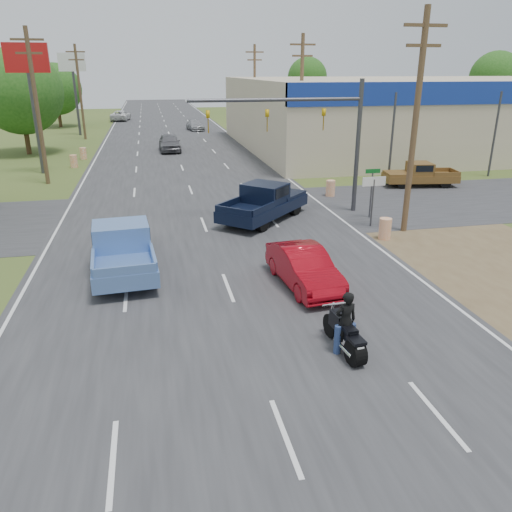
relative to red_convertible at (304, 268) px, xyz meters
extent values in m
plane|color=#3D5220|center=(-2.73, -7.60, -0.72)|extent=(200.00, 200.00, 0.00)
cube|color=#2D2D30|center=(-2.73, 32.40, -0.71)|extent=(15.00, 180.00, 0.02)
cube|color=#2D2D30|center=(-2.73, 10.40, -0.71)|extent=(120.00, 10.00, 0.02)
cube|color=brown|center=(8.27, 2.40, -0.71)|extent=(8.00, 18.00, 0.01)
cube|color=#B7A88C|center=(29.27, 32.40, 2.58)|extent=(50.00, 28.00, 6.60)
cylinder|color=#4C3823|center=(6.77, 5.40, 4.28)|extent=(0.28, 0.28, 10.00)
cube|color=#4C3823|center=(6.77, 5.40, 8.48)|extent=(2.00, 0.14, 0.14)
cube|color=#4C3823|center=(6.77, 5.40, 7.68)|extent=(1.60, 0.14, 0.14)
cylinder|color=#4C3823|center=(6.77, 23.40, 4.28)|extent=(0.28, 0.28, 10.00)
cube|color=#4C3823|center=(6.77, 23.40, 8.48)|extent=(2.00, 0.14, 0.14)
cube|color=#4C3823|center=(6.77, 23.40, 7.68)|extent=(1.60, 0.14, 0.14)
cylinder|color=#4C3823|center=(6.77, 41.40, 4.28)|extent=(0.28, 0.28, 10.00)
cube|color=#4C3823|center=(6.77, 41.40, 8.48)|extent=(2.00, 0.14, 0.14)
cube|color=#4C3823|center=(6.77, 41.40, 7.68)|extent=(1.60, 0.14, 0.14)
cylinder|color=#4C3823|center=(-12.23, 20.40, 4.28)|extent=(0.28, 0.28, 10.00)
cube|color=#4C3823|center=(-12.23, 20.40, 8.48)|extent=(2.00, 0.14, 0.14)
cube|color=#4C3823|center=(-12.23, 20.40, 7.68)|extent=(1.60, 0.14, 0.14)
cylinder|color=#4C3823|center=(-12.23, 44.40, 4.28)|extent=(0.28, 0.28, 10.00)
cube|color=#4C3823|center=(-12.23, 44.40, 8.48)|extent=(2.00, 0.14, 0.14)
cube|color=#4C3823|center=(-12.23, 44.40, 7.68)|extent=(1.60, 0.14, 0.14)
cylinder|color=#422D19|center=(-16.23, 34.40, 0.90)|extent=(0.44, 0.44, 3.24)
sphere|color=#1C4C15|center=(-16.23, 34.40, 4.86)|extent=(7.56, 7.56, 7.56)
cylinder|color=#422D19|center=(-16.93, 58.40, 0.72)|extent=(0.44, 0.44, 2.88)
sphere|color=#1C4C15|center=(-16.93, 58.40, 4.24)|extent=(6.72, 6.72, 6.72)
cylinder|color=#422D19|center=(52.27, 62.40, 1.08)|extent=(0.44, 0.44, 3.60)
sphere|color=#1C4C15|center=(52.27, 62.40, 5.48)|extent=(8.40, 8.40, 8.40)
cylinder|color=#422D19|center=(27.27, 87.40, 0.99)|extent=(0.44, 0.44, 3.42)
sphere|color=#1C4C15|center=(27.27, 87.40, 5.17)|extent=(7.98, 7.98, 7.98)
cylinder|color=orange|center=(5.27, 4.40, -0.22)|extent=(0.56, 0.56, 1.00)
cylinder|color=orange|center=(5.67, 12.90, -0.22)|extent=(0.56, 0.56, 1.00)
cylinder|color=orange|center=(-11.23, 26.40, -0.22)|extent=(0.56, 0.56, 1.00)
cylinder|color=orange|center=(-10.93, 30.40, -0.22)|extent=(0.56, 0.56, 1.00)
cylinder|color=#3F3F44|center=(-13.23, 24.40, 3.78)|extent=(0.30, 0.30, 9.00)
cube|color=#B21414|center=(-13.23, 24.40, 7.48)|extent=(3.00, 0.35, 2.00)
cylinder|color=#3F3F44|center=(-13.23, 48.40, 3.78)|extent=(0.30, 0.30, 9.00)
cube|color=white|center=(-13.23, 48.40, 7.48)|extent=(3.00, 0.35, 2.00)
cylinder|color=#3F3F44|center=(5.47, 6.40, 0.48)|extent=(0.08, 0.08, 2.40)
cube|color=white|center=(5.47, 6.40, 1.58)|extent=(1.20, 0.05, 0.45)
cylinder|color=#3F3F44|center=(6.07, 7.90, 0.48)|extent=(0.08, 0.08, 2.40)
cube|color=#0C591E|center=(6.07, 7.90, 1.78)|extent=(0.80, 0.04, 0.22)
cylinder|color=#3F3F44|center=(5.77, 9.40, 2.78)|extent=(0.24, 0.24, 7.00)
cylinder|color=#3F3F44|center=(1.27, 9.40, 5.28)|extent=(9.00, 0.18, 0.18)
imported|color=gold|center=(3.77, 9.40, 4.83)|extent=(0.18, 0.40, 1.10)
imported|color=gold|center=(0.77, 9.40, 4.83)|extent=(0.18, 0.40, 1.10)
imported|color=gold|center=(-2.23, 9.40, 4.83)|extent=(0.18, 0.40, 1.10)
imported|color=maroon|center=(0.00, 0.00, 0.00)|extent=(1.95, 4.48, 1.43)
cylinder|color=black|center=(-0.16, -5.26, -0.36)|extent=(0.42, 0.75, 0.72)
cylinder|color=black|center=(-0.32, -3.69, -0.36)|extent=(0.20, 0.73, 0.72)
cube|color=black|center=(-0.25, -4.45, -0.04)|extent=(0.37, 1.32, 0.33)
cube|color=black|center=(-0.27, -4.18, 0.17)|extent=(0.34, 0.62, 0.24)
cube|color=black|center=(-0.21, -4.77, 0.13)|extent=(0.38, 0.63, 0.11)
cylinder|color=white|center=(-0.30, -3.85, 0.42)|extent=(0.71, 0.12, 0.05)
cube|color=white|center=(-0.14, -5.49, -0.12)|extent=(0.20, 0.04, 0.13)
imported|color=black|center=(-0.23, -4.60, 0.16)|extent=(0.67, 0.48, 1.74)
cylinder|color=black|center=(-7.52, 4.47, -0.27)|extent=(0.40, 0.92, 0.90)
cylinder|color=black|center=(-5.64, 4.61, -0.27)|extent=(0.40, 0.92, 0.90)
cylinder|color=black|center=(-7.27, 0.97, -0.27)|extent=(0.40, 0.92, 0.90)
cylinder|color=black|center=(-5.39, 1.11, -0.27)|extent=(0.40, 0.92, 0.90)
cube|color=#577CBC|center=(-6.45, 2.79, -0.02)|extent=(2.66, 5.99, 0.58)
cube|color=#577CBC|center=(-6.58, 4.54, 0.35)|extent=(2.29, 2.37, 0.20)
cube|color=#577CBC|center=(-6.46, 2.91, 0.74)|extent=(2.19, 1.90, 0.95)
cube|color=black|center=(-6.46, 2.91, 0.91)|extent=(2.21, 1.55, 0.51)
cube|color=#577CBC|center=(-6.25, -0.06, 0.43)|extent=(2.07, 0.24, 0.34)
cylinder|color=black|center=(0.97, 10.52, -0.27)|extent=(0.86, 0.88, 0.89)
cylinder|color=black|center=(2.32, 9.23, -0.27)|extent=(0.86, 0.88, 0.89)
cylinder|color=black|center=(-1.43, 7.99, -0.27)|extent=(0.86, 0.88, 0.89)
cylinder|color=black|center=(-0.07, 6.70, -0.27)|extent=(0.86, 0.88, 0.89)
cube|color=black|center=(0.45, 8.61, -0.02)|extent=(5.61, 5.74, 0.58)
cube|color=black|center=(1.65, 9.87, 0.34)|extent=(3.05, 3.06, 0.20)
cube|color=black|center=(0.53, 8.69, 0.73)|extent=(2.69, 2.67, 0.95)
cube|color=black|center=(0.53, 8.69, 0.90)|extent=(2.48, 2.45, 0.50)
cube|color=black|center=(-1.50, 6.55, 0.42)|extent=(1.55, 1.48, 0.33)
cylinder|color=black|center=(11.05, 13.85, -0.35)|extent=(0.77, 0.39, 0.74)
cylinder|color=black|center=(11.28, 15.39, -0.35)|extent=(0.77, 0.39, 0.74)
cylinder|color=black|center=(13.90, 13.41, -0.35)|extent=(0.77, 0.39, 0.74)
cylinder|color=black|center=(14.13, 14.95, -0.35)|extent=(0.77, 0.39, 0.74)
cube|color=brown|center=(12.59, 14.40, -0.14)|extent=(5.04, 2.56, 0.48)
cube|color=brown|center=(11.16, 14.62, 0.16)|extent=(2.07, 2.02, 0.17)
cube|color=brown|center=(12.49, 14.41, 0.49)|extent=(1.69, 1.90, 0.79)
cube|color=black|center=(12.49, 14.41, 0.63)|extent=(1.41, 1.89, 0.42)
cube|color=brown|center=(14.92, 14.04, 0.23)|extent=(0.33, 1.69, 0.28)
imported|color=#59595E|center=(-3.26, 33.33, 0.11)|extent=(2.06, 4.88, 1.65)
imported|color=#9C9DA1|center=(0.81, 50.60, -0.08)|extent=(2.33, 4.56, 1.27)
imported|color=silver|center=(-9.23, 65.94, 0.04)|extent=(3.13, 5.69, 1.51)
camera|label=1|loc=(-5.13, -15.98, 6.72)|focal=35.00mm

